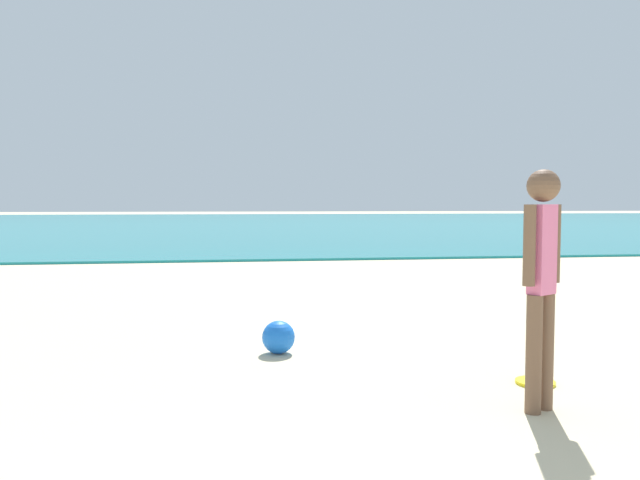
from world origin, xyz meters
TOP-DOWN VIEW (x-y plane):
  - water at (0.00, 45.05)m, footprint 160.00×60.00m
  - person_standing at (1.35, 4.27)m, footprint 0.33×0.22m
  - frisbee at (1.63, 4.85)m, footprint 0.30×0.30m
  - beach_ball at (-0.24, 6.09)m, footprint 0.30×0.30m

SIDE VIEW (x-z plane):
  - frisbee at x=1.63m, z-range 0.00..0.03m
  - water at x=0.00m, z-range 0.00..0.06m
  - beach_ball at x=-0.24m, z-range 0.00..0.30m
  - person_standing at x=1.35m, z-range 0.11..1.72m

